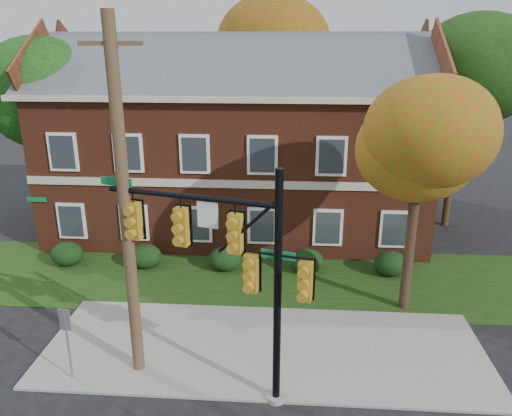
# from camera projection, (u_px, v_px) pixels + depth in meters

# --- Properties ---
(ground) EXTENTS (120.00, 120.00, 0.00)m
(ground) POSITION_uv_depth(u_px,v_px,m) (262.00, 369.00, 15.09)
(ground) COLOR black
(ground) RESTS_ON ground
(sidewalk) EXTENTS (14.00, 5.00, 0.08)m
(sidewalk) POSITION_uv_depth(u_px,v_px,m) (264.00, 348.00, 16.02)
(sidewalk) COLOR gray
(sidewalk) RESTS_ON ground
(grass_strip) EXTENTS (30.00, 6.00, 0.04)m
(grass_strip) POSITION_uv_depth(u_px,v_px,m) (271.00, 278.00, 20.75)
(grass_strip) COLOR #193811
(grass_strip) RESTS_ON ground
(apartment_building) EXTENTS (18.80, 8.80, 9.74)m
(apartment_building) POSITION_uv_depth(u_px,v_px,m) (237.00, 133.00, 24.90)
(apartment_building) COLOR maroon
(apartment_building) RESTS_ON ground
(hedge_far_left) EXTENTS (1.40, 1.26, 1.05)m
(hedge_far_left) POSITION_uv_depth(u_px,v_px,m) (67.00, 254.00, 21.86)
(hedge_far_left) COLOR black
(hedge_far_left) RESTS_ON ground
(hedge_left) EXTENTS (1.40, 1.26, 1.05)m
(hedge_left) POSITION_uv_depth(u_px,v_px,m) (145.00, 256.00, 21.62)
(hedge_left) COLOR black
(hedge_left) RESTS_ON ground
(hedge_center) EXTENTS (1.40, 1.26, 1.05)m
(hedge_center) POSITION_uv_depth(u_px,v_px,m) (225.00, 259.00, 21.38)
(hedge_center) COLOR black
(hedge_center) RESTS_ON ground
(hedge_right) EXTENTS (1.40, 1.26, 1.05)m
(hedge_right) POSITION_uv_depth(u_px,v_px,m) (307.00, 261.00, 21.14)
(hedge_right) COLOR black
(hedge_right) RESTS_ON ground
(hedge_far_right) EXTENTS (1.40, 1.26, 1.05)m
(hedge_far_right) POSITION_uv_depth(u_px,v_px,m) (391.00, 264.00, 20.90)
(hedge_far_right) COLOR black
(hedge_far_right) RESTS_ON ground
(tree_near_right) EXTENTS (4.50, 4.25, 8.58)m
(tree_near_right) POSITION_uv_depth(u_px,v_px,m) (430.00, 130.00, 16.23)
(tree_near_right) COLOR black
(tree_near_right) RESTS_ON ground
(tree_left_rear) EXTENTS (5.40, 5.10, 8.88)m
(tree_left_rear) POSITION_uv_depth(u_px,v_px,m) (33.00, 100.00, 23.97)
(tree_left_rear) COLOR black
(tree_left_rear) RESTS_ON ground
(tree_right_rear) EXTENTS (6.30, 5.95, 10.62)m
(tree_right_rear) POSITION_uv_depth(u_px,v_px,m) (473.00, 68.00, 23.93)
(tree_right_rear) COLOR black
(tree_right_rear) RESTS_ON ground
(tree_far_rear) EXTENTS (6.84, 6.46, 11.52)m
(tree_far_rear) POSITION_uv_depth(u_px,v_px,m) (272.00, 49.00, 30.97)
(tree_far_rear) COLOR black
(tree_far_rear) RESTS_ON ground
(traffic_signal) EXTENTS (5.76, 1.64, 6.60)m
(traffic_signal) POSITION_uv_depth(u_px,v_px,m) (234.00, 259.00, 12.84)
(traffic_signal) COLOR gray
(traffic_signal) RESTS_ON ground
(utility_pole) EXTENTS (1.58, 0.36, 10.16)m
(utility_pole) POSITION_uv_depth(u_px,v_px,m) (125.00, 208.00, 13.41)
(utility_pole) COLOR brown
(utility_pole) RESTS_ON ground
(sign_post) EXTENTS (0.34, 0.09, 2.34)m
(sign_post) POSITION_uv_depth(u_px,v_px,m) (67.00, 333.00, 14.09)
(sign_post) COLOR slate
(sign_post) RESTS_ON ground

